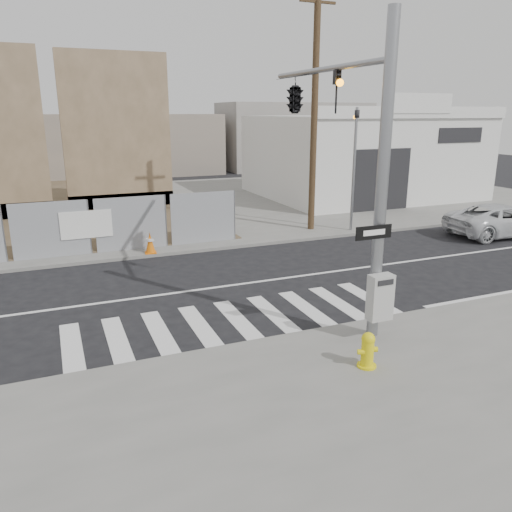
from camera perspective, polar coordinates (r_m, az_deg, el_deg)
name	(u,v)px	position (r m, az deg, el deg)	size (l,w,h in m)	color
ground	(208,289)	(15.09, -5.52, -3.73)	(100.00, 100.00, 0.00)	black
sidewalk_far	(132,208)	(28.36, -13.97, 5.35)	(50.00, 20.00, 0.12)	slate
signal_pole	(320,125)	(13.31, 7.31, 14.60)	(0.96, 5.87, 7.00)	gray
far_signal_pole	(355,152)	(21.91, 11.22, 11.54)	(0.16, 0.20, 5.60)	gray
concrete_wall_right	(118,147)	(27.98, -15.49, 11.96)	(5.50, 1.30, 8.00)	brown
auto_shop	(361,156)	(32.25, 11.88, 11.16)	(12.00, 10.20, 5.95)	silver
utility_pole_right	(314,110)	(21.85, 6.70, 16.24)	(1.60, 0.28, 10.00)	#4A3822
fire_hydrant	(368,350)	(10.47, 12.63, -10.43)	(0.52, 0.52, 0.75)	yellow
suv	(502,220)	(23.85, 26.32, 3.71)	(2.25, 4.87, 1.35)	silver
traffic_cone_d	(150,243)	(18.69, -12.01, 1.48)	(0.45, 0.45, 0.78)	orange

